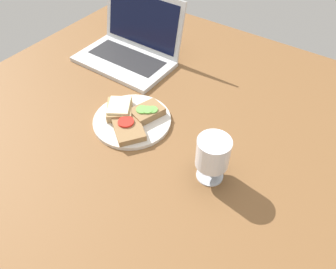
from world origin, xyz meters
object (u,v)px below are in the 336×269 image
object	(u,v)px
plate	(132,120)
sandwich_with_cucumber	(147,112)
sandwich_with_tomato	(128,128)
wine_glass	(213,155)
sandwich_with_cheese	(120,109)
laptop	(130,47)

from	to	relation	value
plate	sandwich_with_cucumber	size ratio (longest dim) A/B	2.14
sandwich_with_tomato	wine_glass	bearing A→B (deg)	0.18
plate	sandwich_with_tomato	world-z (taller)	sandwich_with_tomato
sandwich_with_cheese	wine_glass	world-z (taller)	wine_glass
sandwich_with_cheese	laptop	distance (cm)	32.51
plate	sandwich_with_tomato	xyz separation A→B (cm)	(2.15, -4.38, 1.67)
wine_glass	laptop	distance (cm)	61.55
sandwich_with_cheese	wine_glass	xyz separation A→B (cm)	(34.85, -4.52, 5.81)
plate	sandwich_with_cheese	size ratio (longest dim) A/B	1.97
plate	sandwich_with_cucumber	distance (cm)	5.34
plate	laptop	world-z (taller)	laptop
wine_glass	laptop	xyz separation A→B (cm)	(-52.67, 31.64, -3.70)
sandwich_with_cheese	laptop	xyz separation A→B (cm)	(-17.81, 27.11, 2.10)
sandwich_with_tomato	sandwich_with_cucumber	bearing A→B (deg)	86.20
sandwich_with_tomato	wine_glass	size ratio (longest dim) A/B	1.05
sandwich_with_cheese	laptop	size ratio (longest dim) A/B	0.34
sandwich_with_tomato	sandwich_with_cucumber	distance (cm)	8.58
plate	sandwich_with_cheese	xyz separation A→B (cm)	(-5.00, 0.22, 2.12)
laptop	sandwich_with_tomato	bearing A→B (deg)	-51.80
sandwich_with_cucumber	wine_glass	distance (cm)	29.05
wine_glass	plate	bearing A→B (deg)	171.80
sandwich_with_cucumber	wine_glass	xyz separation A→B (cm)	(27.13, -8.47, 6.01)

